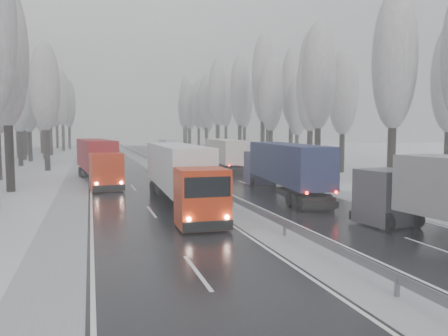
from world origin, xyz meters
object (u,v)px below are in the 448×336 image
truck_red_red (97,158)px  box_truck_distant (167,146)px  truck_cream_box (222,152)px  truck_blue_box (282,165)px  truck_red_white (179,171)px

truck_red_red → box_truck_distant: bearing=67.6°
truck_cream_box → box_truck_distant: truck_cream_box is taller
truck_blue_box → truck_red_white: (-8.57, -2.67, 0.02)m
truck_blue_box → truck_red_red: 18.69m
box_truck_distant → truck_red_white: bearing=-102.1°
truck_blue_box → box_truck_distant: bearing=95.1°
truck_blue_box → truck_red_white: bearing=-155.8°
truck_blue_box → truck_red_white: size_ratio=1.00×
truck_blue_box → truck_red_red: bearing=143.3°
box_truck_distant → truck_red_red: size_ratio=0.51×
truck_cream_box → box_truck_distant: (0.35, 42.67, -0.72)m
truck_blue_box → truck_red_red: size_ratio=0.98×
truck_cream_box → box_truck_distant: bearing=93.8°
truck_cream_box → box_truck_distant: 42.68m
truck_red_white → truck_red_red: size_ratio=0.98×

